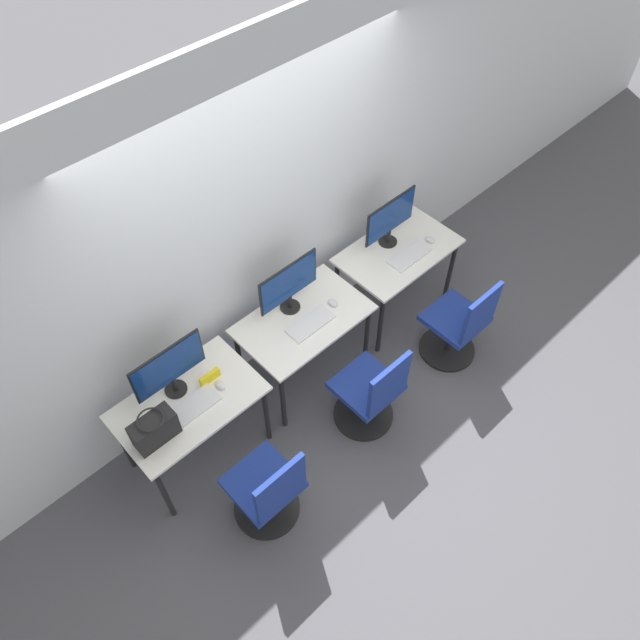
# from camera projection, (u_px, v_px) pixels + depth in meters

# --- Properties ---
(ground_plane) EXTENTS (20.00, 20.00, 0.00)m
(ground_plane) POSITION_uv_depth(u_px,v_px,m) (330.00, 395.00, 5.15)
(ground_plane) COLOR #4C4C51
(wall_back) EXTENTS (12.00, 0.05, 2.80)m
(wall_back) POSITION_uv_depth(u_px,v_px,m) (260.00, 223.00, 4.39)
(wall_back) COLOR silver
(wall_back) RESTS_ON ground_plane
(desk_left) EXTENTS (1.01, 0.62, 0.73)m
(desk_left) POSITION_uv_depth(u_px,v_px,m) (190.00, 409.00, 4.34)
(desk_left) COLOR silver
(desk_left) RESTS_ON ground_plane
(monitor_left) EXTENTS (0.54, 0.16, 0.45)m
(monitor_left) POSITION_uv_depth(u_px,v_px,m) (169.00, 369.00, 4.12)
(monitor_left) COLOR black
(monitor_left) RESTS_ON desk_left
(keyboard_left) EXTENTS (0.38, 0.17, 0.02)m
(keyboard_left) POSITION_uv_depth(u_px,v_px,m) (193.00, 407.00, 4.23)
(keyboard_left) COLOR silver
(keyboard_left) RESTS_ON desk_left
(mouse_left) EXTENTS (0.06, 0.09, 0.03)m
(mouse_left) POSITION_uv_depth(u_px,v_px,m) (220.00, 385.00, 4.33)
(mouse_left) COLOR silver
(mouse_left) RESTS_ON desk_left
(office_chair_left) EXTENTS (0.48, 0.48, 0.90)m
(office_chair_left) POSITION_uv_depth(u_px,v_px,m) (269.00, 492.00, 4.23)
(office_chair_left) COLOR black
(office_chair_left) RESTS_ON ground_plane
(desk_center) EXTENTS (1.01, 0.62, 0.73)m
(desk_center) POSITION_uv_depth(u_px,v_px,m) (303.00, 326.00, 4.79)
(desk_center) COLOR silver
(desk_center) RESTS_ON ground_plane
(monitor_center) EXTENTS (0.54, 0.16, 0.45)m
(monitor_center) POSITION_uv_depth(u_px,v_px,m) (289.00, 285.00, 4.58)
(monitor_center) COLOR black
(monitor_center) RESTS_ON desk_center
(keyboard_center) EXTENTS (0.38, 0.17, 0.02)m
(keyboard_center) POSITION_uv_depth(u_px,v_px,m) (310.00, 323.00, 4.68)
(keyboard_center) COLOR silver
(keyboard_center) RESTS_ON desk_center
(mouse_center) EXTENTS (0.06, 0.09, 0.03)m
(mouse_center) POSITION_uv_depth(u_px,v_px,m) (333.00, 303.00, 4.79)
(mouse_center) COLOR silver
(mouse_center) RESTS_ON desk_center
(office_chair_center) EXTENTS (0.48, 0.48, 0.90)m
(office_chair_center) POSITION_uv_depth(u_px,v_px,m) (371.00, 395.00, 4.71)
(office_chair_center) COLOR black
(office_chair_center) RESTS_ON ground_plane
(desk_right) EXTENTS (1.01, 0.62, 0.73)m
(desk_right) POSITION_uv_depth(u_px,v_px,m) (397.00, 257.00, 5.25)
(desk_right) COLOR silver
(desk_right) RESTS_ON ground_plane
(monitor_right) EXTENTS (0.54, 0.16, 0.45)m
(monitor_right) POSITION_uv_depth(u_px,v_px,m) (390.00, 219.00, 5.03)
(monitor_right) COLOR black
(monitor_right) RESTS_ON desk_right
(keyboard_right) EXTENTS (0.38, 0.17, 0.02)m
(keyboard_right) POSITION_uv_depth(u_px,v_px,m) (409.00, 256.00, 5.12)
(keyboard_right) COLOR silver
(keyboard_right) RESTS_ON desk_right
(mouse_right) EXTENTS (0.06, 0.09, 0.03)m
(mouse_right) POSITION_uv_depth(u_px,v_px,m) (430.00, 240.00, 5.23)
(mouse_right) COLOR silver
(mouse_right) RESTS_ON desk_right
(office_chair_right) EXTENTS (0.48, 0.48, 0.90)m
(office_chair_right) POSITION_uv_depth(u_px,v_px,m) (459.00, 327.00, 5.12)
(office_chair_right) COLOR black
(office_chair_right) RESTS_ON ground_plane
(handbag) EXTENTS (0.30, 0.18, 0.25)m
(handbag) POSITION_uv_depth(u_px,v_px,m) (154.00, 429.00, 4.00)
(handbag) COLOR black
(handbag) RESTS_ON desk_left
(placard_left) EXTENTS (0.16, 0.03, 0.08)m
(placard_left) POSITION_uv_depth(u_px,v_px,m) (210.00, 377.00, 4.34)
(placard_left) COLOR yellow
(placard_left) RESTS_ON desk_left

